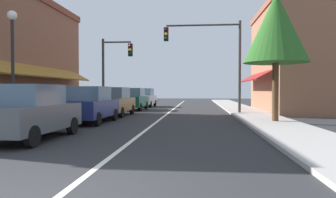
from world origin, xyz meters
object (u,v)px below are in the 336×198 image
parked_car_third_left (114,102)px  parked_car_second_left (91,105)px  parked_car_far_left (133,99)px  parked_car_distant_left (145,98)px  street_lamp_left_near (13,50)px  traffic_signal_mast_arm (214,51)px  tree_right_near (276,28)px  parked_car_nearest_left (31,112)px  traffic_signal_left_corner (113,64)px

parked_car_third_left → parked_car_second_left: bearing=-88.8°
parked_car_far_left → parked_car_distant_left: same height
parked_car_distant_left → street_lamp_left_near: 18.90m
traffic_signal_mast_arm → tree_right_near: bearing=-65.3°
parked_car_nearest_left → traffic_signal_left_corner: 13.11m
parked_car_second_left → tree_right_near: 9.61m
parked_car_second_left → street_lamp_left_near: (-1.76, -3.57, 2.22)m
parked_car_second_left → parked_car_distant_left: size_ratio=1.00×
parked_car_second_left → traffic_signal_mast_arm: bearing=46.5°
street_lamp_left_near → parked_car_far_left: bearing=82.5°
parked_car_second_left → traffic_signal_mast_arm: 9.51m
parked_car_nearest_left → tree_right_near: tree_right_near is taller
parked_car_third_left → street_lamp_left_near: size_ratio=0.90×
parked_car_nearest_left → street_lamp_left_near: size_ratio=0.90×
traffic_signal_left_corner → street_lamp_left_near: (-0.81, -11.13, -0.35)m
parked_car_nearest_left → traffic_signal_left_corner: (-0.81, 12.83, 2.57)m
parked_car_third_left → traffic_signal_mast_arm: (6.23, 2.01, 3.31)m
parked_car_nearest_left → traffic_signal_mast_arm: traffic_signal_mast_arm is taller
parked_car_nearest_left → parked_car_second_left: size_ratio=1.00×
parked_car_distant_left → traffic_signal_mast_arm: size_ratio=0.67×
parked_car_nearest_left → street_lamp_left_near: street_lamp_left_near is taller
parked_car_third_left → parked_car_distant_left: same height
parked_car_distant_left → traffic_signal_mast_arm: (6.16, -8.74, 3.31)m
parked_car_nearest_left → traffic_signal_left_corner: size_ratio=0.78×
parked_car_nearest_left → parked_car_distant_left: bearing=90.3°
parked_car_nearest_left → traffic_signal_mast_arm: 13.68m
parked_car_third_left → street_lamp_left_near: bearing=-101.2°
parked_car_second_left → parked_car_far_left: bearing=90.7°
parked_car_second_left → parked_car_distant_left: 15.11m
parked_car_nearest_left → parked_car_third_left: size_ratio=1.00×
parked_car_nearest_left → traffic_signal_mast_arm: (6.38, 11.65, 3.31)m
parked_car_distant_left → parked_car_second_left: bearing=-89.1°
tree_right_near → street_lamp_left_near: bearing=-158.3°
parked_car_third_left → traffic_signal_mast_arm: traffic_signal_mast_arm is taller
traffic_signal_mast_arm → street_lamp_left_near: bearing=-128.8°
parked_car_nearest_left → traffic_signal_mast_arm: size_ratio=0.67×
parked_car_nearest_left → parked_car_third_left: 9.64m
parked_car_distant_left → tree_right_near: bearing=-57.5°
street_lamp_left_near → parked_car_second_left: bearing=63.7°
parked_car_second_left → traffic_signal_mast_arm: (6.24, 6.36, 3.31)m
parked_car_far_left → traffic_signal_mast_arm: 7.95m
parked_car_third_left → traffic_signal_left_corner: bearing=108.2°
parked_car_far_left → parked_car_distant_left: size_ratio=1.00×
parked_car_third_left → tree_right_near: (8.85, -3.71, 3.66)m
parked_car_distant_left → parked_car_nearest_left: bearing=-89.4°
parked_car_nearest_left → tree_right_near: (9.00, 5.93, 3.66)m
parked_car_far_left → street_lamp_left_near: bearing=-96.8°
parked_car_third_left → traffic_signal_left_corner: 4.21m
parked_car_far_left → parked_car_distant_left: bearing=90.2°
parked_car_third_left → street_lamp_left_near: street_lamp_left_near is taller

